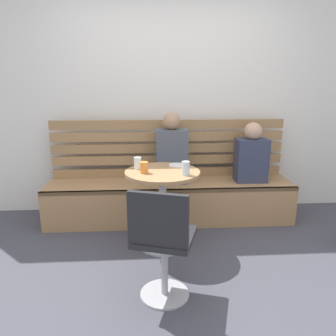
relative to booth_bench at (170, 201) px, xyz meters
The scene contains 12 objects.
ground 1.22m from the booth_bench, 90.00° to the right, with size 8.00×8.00×0.00m, color #42424C.
back_wall 1.31m from the booth_bench, 90.00° to the left, with size 5.20×0.10×2.90m, color silver.
booth_bench is the anchor object (origin of this frame).
booth_backrest 0.61m from the booth_bench, 90.00° to the left, with size 2.65×0.04×0.66m.
cafe_table 0.68m from the booth_bench, 100.19° to the right, with size 0.68×0.68×0.74m.
white_chair 1.44m from the booth_bench, 96.07° to the right, with size 0.50×0.50×0.85m.
person_adult 0.56m from the booth_bench, 44.25° to the left, with size 0.34×0.22×0.77m.
person_child_left 1.04m from the booth_bench, ahead, with size 0.34×0.22×0.66m.
cup_glass_tall 0.95m from the booth_bench, 83.57° to the right, with size 0.07×0.07×0.12m, color silver.
cup_tumbler_orange 0.91m from the booth_bench, 112.51° to the right, with size 0.07×0.07×0.10m, color orange.
cup_water_clear 0.84m from the booth_bench, 122.93° to the right, with size 0.07×0.07×0.11m, color white.
plate_small 0.68m from the booth_bench, 83.71° to the right, with size 0.17×0.17×0.01m, color white.
Camera 1 is at (-0.24, -2.25, 1.52)m, focal length 35.04 mm.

